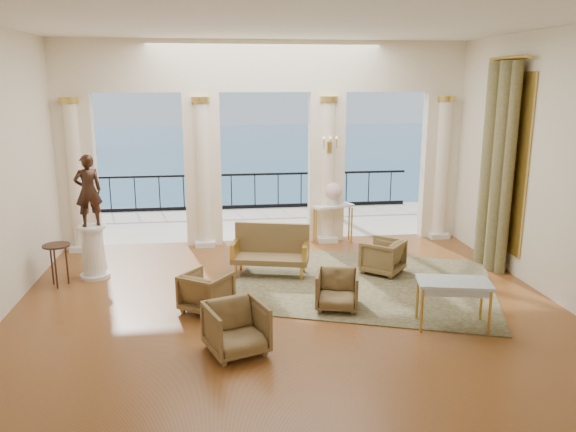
{
  "coord_description": "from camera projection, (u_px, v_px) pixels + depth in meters",
  "views": [
    {
      "loc": [
        -1.12,
        -8.69,
        3.63
      ],
      "look_at": [
        0.09,
        0.6,
        1.38
      ],
      "focal_mm": 35.0,
      "sensor_mm": 36.0,
      "label": 1
    }
  ],
  "objects": [
    {
      "name": "floor",
      "position": [
        287.0,
        304.0,
        9.37
      ],
      "size": [
        9.0,
        9.0,
        0.0
      ],
      "primitive_type": "plane",
      "color": "#47220F",
      "rests_on": "ground"
    },
    {
      "name": "room_walls",
      "position": [
        298.0,
        138.0,
        7.61
      ],
      "size": [
        9.0,
        9.0,
        9.0
      ],
      "color": "#F0E5C9",
      "rests_on": "ground"
    },
    {
      "name": "arcade",
      "position": [
        265.0,
        130.0,
        12.45
      ],
      "size": [
        9.0,
        0.56,
        4.5
      ],
      "color": "#FDEECF",
      "rests_on": "ground"
    },
    {
      "name": "terrace",
      "position": [
        260.0,
        223.0,
        14.97
      ],
      "size": [
        10.0,
        3.6,
        0.1
      ],
      "primitive_type": "cube",
      "color": "#B8AE98",
      "rests_on": "ground"
    },
    {
      "name": "balustrade",
      "position": [
        255.0,
        194.0,
        16.4
      ],
      "size": [
        9.0,
        0.06,
        1.03
      ],
      "color": "black",
      "rests_on": "terrace"
    },
    {
      "name": "palm_tree",
      "position": [
        330.0,
        64.0,
        15.02
      ],
      "size": [
        2.0,
        2.0,
        4.5
      ],
      "color": "#4C3823",
      "rests_on": "terrace"
    },
    {
      "name": "sea",
      "position": [
        225.0,
        162.0,
        68.62
      ],
      "size": [
        160.0,
        160.0,
        0.0
      ],
      "primitive_type": "plane",
      "color": "#2A5D84",
      "rests_on": "ground"
    },
    {
      "name": "curtain",
      "position": [
        496.0,
        166.0,
        10.88
      ],
      "size": [
        0.33,
        1.4,
        4.09
      ],
      "color": "brown",
      "rests_on": "ground"
    },
    {
      "name": "window_frame",
      "position": [
        505.0,
        162.0,
        10.88
      ],
      "size": [
        0.04,
        1.6,
        3.4
      ],
      "primitive_type": "cube",
      "color": "gold",
      "rests_on": "room_walls"
    },
    {
      "name": "wall_sconce",
      "position": [
        330.0,
        146.0,
        12.4
      ],
      "size": [
        0.3,
        0.11,
        0.33
      ],
      "color": "gold",
      "rests_on": "arcade"
    },
    {
      "name": "rug",
      "position": [
        362.0,
        283.0,
        10.32
      ],
      "size": [
        5.59,
        4.97,
        0.02
      ],
      "primitive_type": "cube",
      "rotation": [
        0.0,
        0.0,
        -0.34
      ],
      "color": "#292F1A",
      "rests_on": "ground"
    },
    {
      "name": "armchair_a",
      "position": [
        236.0,
        326.0,
        7.63
      ],
      "size": [
        0.95,
        0.92,
        0.78
      ],
      "primitive_type": "imported",
      "rotation": [
        0.0,
        0.0,
        0.34
      ],
      "color": "#42321B",
      "rests_on": "ground"
    },
    {
      "name": "armchair_b",
      "position": [
        337.0,
        288.0,
        9.14
      ],
      "size": [
        0.82,
        0.79,
        0.7
      ],
      "primitive_type": "imported",
      "rotation": [
        0.0,
        0.0,
        -0.26
      ],
      "color": "#42321B",
      "rests_on": "ground"
    },
    {
      "name": "armchair_c",
      "position": [
        382.0,
        255.0,
        10.83
      ],
      "size": [
        0.96,
        0.97,
        0.73
      ],
      "primitive_type": "imported",
      "rotation": [
        0.0,
        0.0,
        -2.28
      ],
      "color": "#42321B",
      "rests_on": "ground"
    },
    {
      "name": "armchair_d",
      "position": [
        206.0,
        289.0,
        9.05
      ],
      "size": [
        0.94,
        0.93,
        0.71
      ],
      "primitive_type": "imported",
      "rotation": [
        0.0,
        0.0,
        2.52
      ],
      "color": "#42321B",
      "rests_on": "ground"
    },
    {
      "name": "settee",
      "position": [
        271.0,
        250.0,
        10.78
      ],
      "size": [
        1.56,
        0.95,
        0.96
      ],
      "rotation": [
        0.0,
        0.0,
        -0.24
      ],
      "color": "#42321B",
      "rests_on": "ground"
    },
    {
      "name": "game_table",
      "position": [
        454.0,
        286.0,
        8.37
      ],
      "size": [
        1.17,
        0.8,
        0.73
      ],
      "rotation": [
        0.0,
        0.0,
        -0.22
      ],
      "color": "#A1BAC9",
      "rests_on": "ground"
    },
    {
      "name": "pedestal",
      "position": [
        93.0,
        253.0,
        10.55
      ],
      "size": [
        0.55,
        0.55,
        1.01
      ],
      "color": "silver",
      "rests_on": "ground"
    },
    {
      "name": "statue",
      "position": [
        88.0,
        191.0,
        10.28
      ],
      "size": [
        0.57,
        0.49,
        1.34
      ],
      "primitive_type": "imported",
      "rotation": [
        0.0,
        0.0,
        3.55
      ],
      "color": "#311E15",
      "rests_on": "pedestal"
    },
    {
      "name": "console_table",
      "position": [
        333.0,
        211.0,
        12.81
      ],
      "size": [
        1.0,
        0.65,
        0.89
      ],
      "rotation": [
        0.0,
        0.0,
        0.34
      ],
      "color": "silver",
      "rests_on": "ground"
    },
    {
      "name": "urn",
      "position": [
        333.0,
        192.0,
        12.7
      ],
      "size": [
        0.39,
        0.39,
        0.51
      ],
      "color": "silver",
      "rests_on": "console_table"
    },
    {
      "name": "side_table",
      "position": [
        57.0,
        250.0,
        10.08
      ],
      "size": [
        0.48,
        0.48,
        0.78
      ],
      "color": "black",
      "rests_on": "ground"
    }
  ]
}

